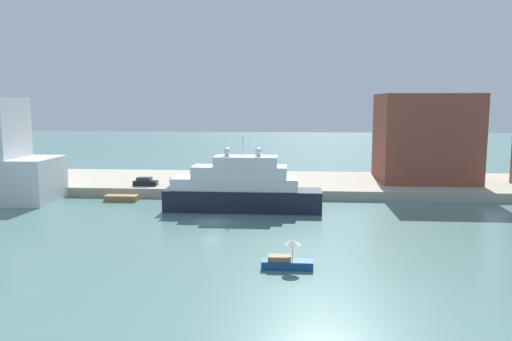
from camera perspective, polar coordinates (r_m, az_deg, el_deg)
name	(u,v)px	position (r m, az deg, el deg)	size (l,w,h in m)	color
ground	(212,222)	(65.95, -5.04, -5.87)	(400.00, 400.00, 0.00)	slate
quay_dock	(236,183)	(92.47, -2.26, -1.44)	(110.00, 22.90, 1.50)	#ADA38E
large_yacht	(241,189)	(72.28, -1.72, -2.09)	(22.46, 4.93, 10.66)	black
small_motorboat	(287,260)	(47.96, 3.54, -10.06)	(4.82, 1.58, 2.85)	navy
work_barge	(122,198)	(82.48, -14.96, -3.03)	(5.17, 1.94, 0.90)	olive
harbor_building	(425,137)	(95.47, 18.57, 3.58)	(16.36, 14.91, 15.46)	brown
parked_car	(145,182)	(87.22, -12.41, -1.27)	(3.98, 1.76, 1.39)	black
person_figure	(171,182)	(85.10, -9.59, -1.31)	(0.36, 0.36, 1.64)	#334C8C
mooring_bollard	(230,186)	(82.18, -2.96, -1.80)	(0.53, 0.53, 0.77)	black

